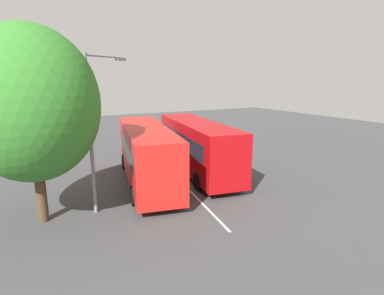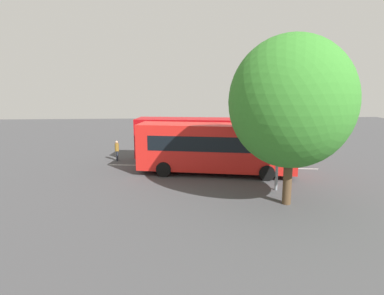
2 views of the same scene
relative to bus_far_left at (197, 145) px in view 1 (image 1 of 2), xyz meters
name	(u,v)px [view 1 (image 1 of 2)]	position (x,y,z in m)	size (l,w,h in m)	color
ground_plane	(176,177)	(-0.45, 1.75, -1.88)	(73.74, 73.74, 0.00)	#424244
bus_far_left	(197,145)	(0.00, 0.00, 0.00)	(10.73, 4.09, 3.42)	#B70C11
bus_center_left	(146,152)	(-0.46, 3.74, 0.00)	(10.74, 4.51, 3.42)	red
pedestrian	(167,140)	(6.82, -0.78, -0.92)	(0.39, 0.39, 1.63)	#232833
street_lamp	(94,124)	(-3.40, 7.21, 2.34)	(1.27, 2.17, 7.29)	gray
depot_tree	(31,105)	(-3.32, 9.65, 3.28)	(6.12, 5.51, 8.38)	#4C3823
lane_stripe_outer_left	(176,177)	(-0.45, 1.75, -1.87)	(15.54, 0.12, 0.01)	silver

